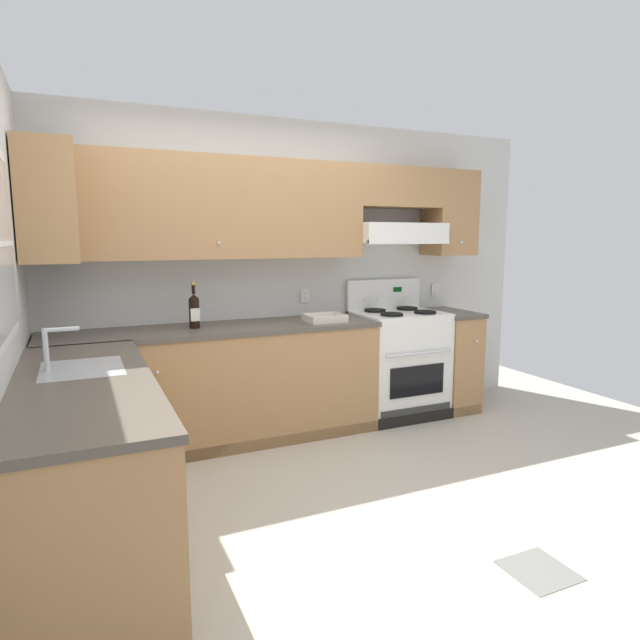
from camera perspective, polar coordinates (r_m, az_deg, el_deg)
name	(u,v)px	position (r m, az deg, el deg)	size (l,w,h in m)	color
ground_plane	(320,505)	(3.42, -0.03, -18.86)	(7.04, 7.04, 0.00)	#B2AA99
floor_accent_tile	(539,570)	(3.04, 22.04, -23.22)	(0.30, 0.30, 0.01)	slate
wall_back	(287,250)	(4.59, -3.48, 7.40)	(4.68, 0.57, 2.55)	silver
counter_back_run	(251,382)	(4.33, -7.25, -6.50)	(3.60, 0.65, 0.91)	#A87A4C
counter_left_run	(89,468)	(2.98, -23.10, -14.11)	(0.63, 1.91, 1.13)	#A87A4C
stove	(398,362)	(4.90, 8.25, -4.42)	(0.76, 0.62, 1.20)	white
wine_bottle	(194,310)	(4.13, -13.11, 1.03)	(0.08, 0.08, 0.35)	black
bowl	(325,319)	(4.36, 0.48, 0.10)	(0.31, 0.25, 0.06)	beige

